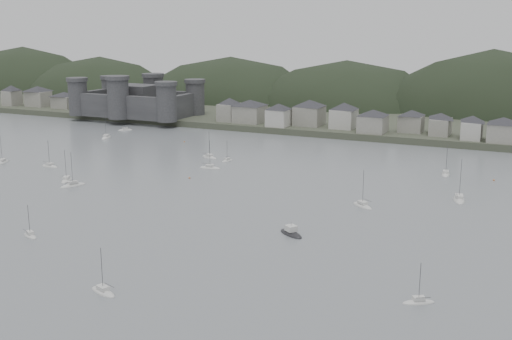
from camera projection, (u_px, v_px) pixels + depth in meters
The scene contains 9 objects.
ground at pixel (105, 270), 133.88m from camera, with size 900.00×900.00×0.00m, color slate.
far_shore_land at pixel (406, 105), 393.77m from camera, with size 900.00×250.00×3.00m, color #383D2D.
forested_ridge at pixel (404, 132), 372.06m from camera, with size 851.55×103.94×102.57m.
castle at pixel (137, 100), 339.72m from camera, with size 66.00×43.00×20.00m.
waterfront_town at pixel (469, 124), 272.72m from camera, with size 451.48×28.46×12.92m.
sailboat_lead at pixel (459, 200), 186.56m from camera, with size 5.13×10.31×13.47m.
moored_fleet at pixel (212, 192), 195.29m from camera, with size 263.10×176.66×12.82m.
motor_launch_near at pixel (291, 233), 156.20m from camera, with size 8.57×7.16×3.98m.
mooring_buoys at pixel (259, 182), 207.02m from camera, with size 190.67×119.54×0.70m.
Camera 1 is at (82.28, -100.27, 50.58)m, focal length 44.49 mm.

